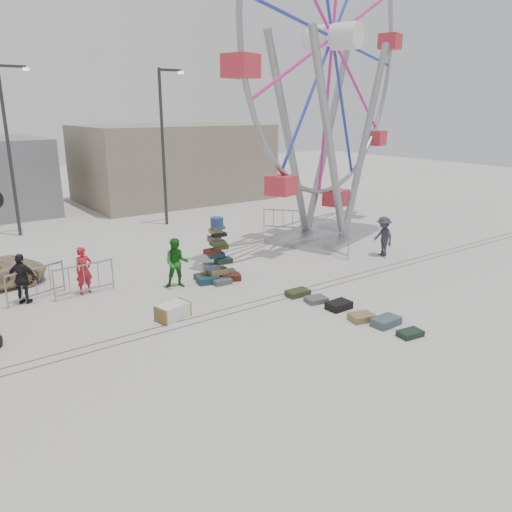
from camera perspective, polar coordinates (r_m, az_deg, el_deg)
ground at (r=15.40m, az=1.16°, el=-6.56°), size 90.00×90.00×0.00m
track_line_near at (r=15.85m, az=-0.14°, el=-5.86°), size 40.00×0.04×0.01m
track_line_far at (r=16.15m, az=-0.97°, el=-5.42°), size 40.00×0.04×0.01m
building_right at (r=35.14m, az=-9.48°, el=10.51°), size 12.00×8.00×5.00m
lamp_post_right at (r=27.00m, az=-10.45°, el=12.94°), size 1.41×0.25×8.00m
lamp_post_left at (r=26.77m, az=-26.30°, el=11.52°), size 1.41×0.25×8.00m
suitcase_tower at (r=18.14m, az=-4.46°, el=-0.79°), size 1.76×1.48×2.34m
ferris_wheel at (r=24.06m, az=8.62°, el=20.73°), size 13.14×5.02×16.00m
steamer_trunk at (r=15.14m, az=-9.47°, el=-6.29°), size 1.08×0.78×0.45m
row_case_0 at (r=16.83m, az=4.80°, el=-4.21°), size 0.81×0.52×0.19m
row_case_1 at (r=16.35m, az=6.89°, el=-4.97°), size 0.75×0.64×0.17m
row_case_2 at (r=15.90m, az=9.45°, el=-5.57°), size 0.78×0.54×0.24m
row_case_3 at (r=15.20m, az=11.99°, el=-6.85°), size 0.81×0.68×0.20m
row_case_4 at (r=15.03m, az=14.64°, el=-7.24°), size 0.86×0.55×0.24m
row_case_5 at (r=14.54m, az=17.21°, el=-8.45°), size 0.73×0.52×0.16m
barricade_dummy_b at (r=17.82m, az=-23.85°, el=-2.88°), size 1.93×0.72×1.10m
barricade_dummy_c at (r=17.64m, az=-19.04°, el=-2.54°), size 2.00×0.25×1.10m
barricade_wheel_front at (r=21.60m, az=8.78°, el=1.60°), size 0.26×2.00×1.10m
barricade_wheel_back at (r=25.70m, az=3.09°, el=4.16°), size 1.38×1.58×1.10m
pedestrian_red at (r=17.72m, az=-19.07°, el=-1.57°), size 0.65×0.48×1.62m
pedestrian_green at (r=17.54m, az=-9.05°, el=-0.80°), size 1.06×0.98×1.76m
pedestrian_black at (r=17.54m, az=-25.13°, el=-2.38°), size 1.01×0.93×1.66m
pedestrian_grey at (r=21.76m, az=14.35°, el=2.19°), size 0.88×1.21×1.69m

